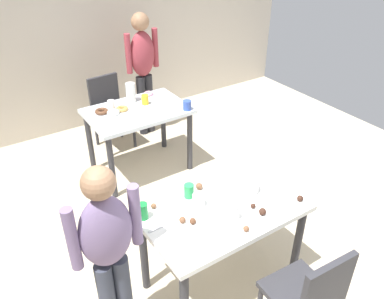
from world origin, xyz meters
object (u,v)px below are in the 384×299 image
(pitcher_far, at_px, (131,93))
(chair_near_table, at_px, (309,295))
(soda_can, at_px, (143,211))
(mixing_bowl, at_px, (246,186))
(dining_table_far, at_px, (138,119))
(person_adult_far, at_px, (143,64))
(person_girl_near, at_px, (108,248))
(chair_far_table, at_px, (109,108))
(dining_table_near, at_px, (223,221))

(pitcher_far, bearing_deg, chair_near_table, -92.42)
(soda_can, bearing_deg, mixing_bowl, -10.93)
(dining_table_far, bearing_deg, mixing_bowl, -88.27)
(person_adult_far, height_order, pitcher_far, person_adult_far)
(person_girl_near, bearing_deg, mixing_bowl, 2.88)
(dining_table_far, height_order, pitcher_far, pitcher_far)
(chair_near_table, relative_size, chair_far_table, 1.00)
(dining_table_near, bearing_deg, pitcher_far, 82.81)
(soda_can, bearing_deg, dining_table_near, -23.43)
(chair_near_table, relative_size, pitcher_far, 4.16)
(chair_near_table, distance_m, chair_far_table, 3.19)
(chair_far_table, bearing_deg, pitcher_far, -81.32)
(dining_table_near, distance_m, soda_can, 0.59)
(person_adult_far, bearing_deg, soda_can, -117.62)
(dining_table_near, xyz_separation_m, person_girl_near, (-0.85, 0.02, 0.20))
(dining_table_near, distance_m, pitcher_far, 2.01)
(chair_far_table, relative_size, pitcher_far, 4.16)
(dining_table_far, xyz_separation_m, person_girl_near, (-1.07, -1.75, 0.20))
(chair_near_table, xyz_separation_m, person_girl_near, (-0.99, 0.74, 0.34))
(dining_table_far, height_order, chair_near_table, chair_near_table)
(person_girl_near, distance_m, soda_can, 0.40)
(dining_table_far, relative_size, chair_near_table, 1.20)
(person_adult_far, height_order, mixing_bowl, person_adult_far)
(dining_table_near, xyz_separation_m, person_adult_far, (0.68, 2.51, 0.29))
(mixing_bowl, bearing_deg, person_girl_near, -177.12)
(dining_table_far, bearing_deg, chair_near_table, -91.76)
(chair_near_table, distance_m, soda_can, 1.19)
(chair_near_table, xyz_separation_m, chair_far_table, (0.04, 3.19, 0.00))
(dining_table_near, height_order, person_adult_far, person_adult_far)
(pitcher_far, bearing_deg, dining_table_far, -99.92)
(person_girl_near, distance_m, person_adult_far, 2.93)
(chair_near_table, xyz_separation_m, mixing_bowl, (0.13, 0.79, 0.30))
(person_adult_far, relative_size, pitcher_far, 7.38)
(person_adult_far, distance_m, mixing_bowl, 2.48)
(chair_near_table, distance_m, person_adult_far, 3.30)
(pitcher_far, bearing_deg, person_adult_far, 50.95)
(chair_near_table, distance_m, pitcher_far, 2.73)
(chair_near_table, height_order, pitcher_far, pitcher_far)
(chair_near_table, distance_m, mixing_bowl, 0.86)
(person_adult_far, bearing_deg, dining_table_near, -105.13)
(dining_table_far, xyz_separation_m, soda_can, (-0.73, -1.54, 0.18))
(chair_near_table, relative_size, person_girl_near, 0.62)
(chair_near_table, bearing_deg, person_girl_near, 143.39)
(soda_can, distance_m, pitcher_far, 1.92)
(person_adult_far, xyz_separation_m, mixing_bowl, (-0.42, -2.44, -0.13))
(mixing_bowl, bearing_deg, dining_table_far, 91.73)
(pitcher_far, bearing_deg, person_girl_near, -119.34)
(dining_table_far, bearing_deg, soda_can, -115.35)
(chair_near_table, height_order, mixing_bowl, chair_near_table)
(person_adult_far, height_order, soda_can, person_adult_far)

